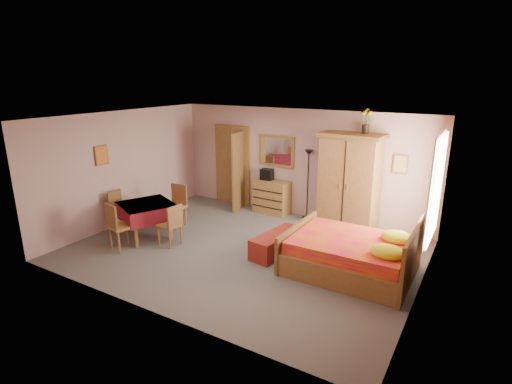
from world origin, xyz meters
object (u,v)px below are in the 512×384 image
Objects in this scene: dining_table at (147,220)px; chair_west at (122,211)px; chest_of_drawers at (272,197)px; floor_lamp at (308,185)px; stereo at (267,174)px; sunflower_vase at (366,121)px; bench at (277,243)px; chair_north at (174,206)px; wardrobe at (349,182)px; bed at (351,245)px; chair_south at (122,226)px; chair_east at (169,225)px; wall_mirror at (276,151)px.

dining_table is 1.13× the size of chair_west.
chest_of_drawers is 1.02m from floor_lamp.
dining_table is (-2.46, -2.82, -0.46)m from floor_lamp.
stereo is 0.56× the size of sunflower_vase.
chair_west is (-3.50, -0.70, 0.24)m from bench.
chair_west is at bearing -138.33° from floor_lamp.
chair_north is 1.06× the size of chair_west.
bench is (-0.73, -1.99, -0.87)m from wardrobe.
wardrobe reaches higher than bed.
bed is at bearing -65.77° from wardrobe.
wardrobe is at bearing 58.53° from chair_south.
chair_north is at bearing -139.48° from floor_lamp.
chair_north is (-1.31, -1.98, -0.50)m from stereo.
bed is 5.00m from chair_west.
chair_south is 1.12× the size of chair_east.
bed is at bearing 32.68° from chair_south.
chair_west is at bearing -178.31° from dining_table.
wardrobe is 3.98m from chair_east.
sunflower_vase reaches higher than stereo.
sunflower_vase is 0.61× the size of chair_east.
chair_south is (-1.53, -3.62, -1.07)m from wall_mirror.
chair_south is at bearing -161.82° from bed.
chair_north is at bearing 126.69° from chair_west.
floor_lamp is at bearing -5.72° from wall_mirror.
dining_table is (-1.54, -2.73, -0.04)m from chest_of_drawers.
wardrobe is at bearing -41.91° from chair_east.
wardrobe reaches higher than chair_east.
chest_of_drawers is 1.03× the size of chair_east.
wall_mirror is 2.38m from sunflower_vase.
sunflower_vase reaches higher than bed.
sunflower_vase is at bearing -152.63° from chair_north.
bed is at bearing -38.26° from wall_mirror.
dining_table is 0.69m from chair_south.
chest_of_drawers is 0.53× the size of floor_lamp.
chair_west is (-0.74, 0.66, -0.03)m from chair_south.
chest_of_drawers is 3.13m from dining_table.
chest_of_drawers is 2.45m from chair_north.
floor_lamp is at bearing 3.14° from stereo.
chair_west is at bearing 92.46° from chair_east.
chest_of_drawers is 2.92m from chair_east.
sunflower_vase is at bearing 65.25° from bench.
bed is at bearing -34.94° from chest_of_drawers.
wardrobe is at bearing -5.85° from wall_mirror.
chest_of_drawers is at bearing -9.80° from stereo.
sunflower_vase reaches higher than wardrobe.
stereo is 2.78m from sunflower_vase.
sunflower_vase is at bearing 113.93° from chair_west.
wardrobe reaches higher than stereo.
chest_of_drawers is 3.00× the size of stereo.
wall_mirror reaches higher than chair_south.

